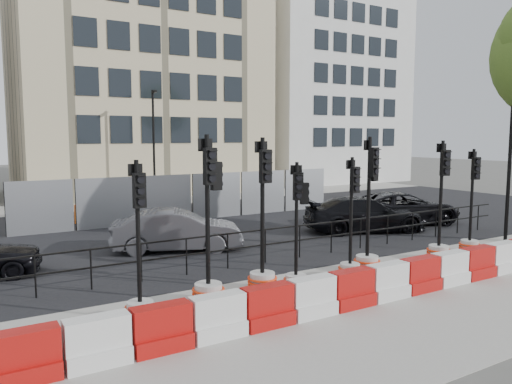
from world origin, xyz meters
TOP-DOWN VIEW (x-y plane):
  - ground at (0.00, 0.00)m, footprint 120.00×120.00m
  - sidewalk_near at (0.00, -3.00)m, footprint 40.00×6.00m
  - road at (0.00, 7.00)m, footprint 40.00×14.00m
  - sidewalk_far at (0.00, 16.00)m, footprint 40.00×4.00m
  - building_cream at (2.00, 21.99)m, footprint 15.00×10.06m
  - building_white at (17.00, 21.99)m, footprint 12.00×9.06m
  - kerb_railing at (0.00, 1.20)m, footprint 18.00×0.04m
  - heras_fencing at (-0.49, 9.71)m, footprint 14.33×1.72m
  - lamp_post_far at (0.50, 14.98)m, footprint 0.12×0.56m
  - lamp_post_near at (7.50, -0.52)m, footprint 0.12×0.56m
  - barrier_row at (0.00, -2.80)m, footprint 16.75×0.50m
  - traffic_signal_a at (-5.63, -1.25)m, footprint 0.62×0.62m
  - traffic_signal_b at (-4.03, -1.03)m, footprint 0.72×0.72m
  - traffic_signal_c at (-2.57, -0.87)m, footprint 0.70×0.70m
  - traffic_signal_d at (-1.86, -1.22)m, footprint 0.59×0.59m
  - traffic_signal_e at (-0.10, -1.12)m, footprint 0.61×0.61m
  - traffic_signal_f at (0.69, -0.92)m, footprint 0.71×0.71m
  - traffic_signal_g at (3.39, -1.04)m, footprint 0.68×0.68m
  - traffic_signal_h at (4.95, -0.94)m, footprint 0.63×0.63m
  - car_b at (-2.75, 3.93)m, footprint 4.15×4.98m
  - car_c at (4.52, 3.28)m, footprint 4.84×5.78m
  - car_d at (6.92, 3.67)m, footprint 4.46×5.85m

SIDE VIEW (x-z plane):
  - ground at x=0.00m, z-range 0.00..0.00m
  - sidewalk_near at x=0.00m, z-range 0.00..0.02m
  - sidewalk_far at x=0.00m, z-range 0.00..0.02m
  - road at x=0.00m, z-range 0.00..0.03m
  - barrier_row at x=0.00m, z-range -0.03..0.77m
  - traffic_signal_e at x=-0.10m, z-range -0.90..2.18m
  - traffic_signal_a at x=-5.63m, z-range -0.92..2.23m
  - car_b at x=-2.75m, z-range 0.00..1.32m
  - car_c at x=4.52m, z-range 0.00..1.33m
  - traffic_signal_h at x=4.95m, z-range -0.94..2.27m
  - car_d at x=6.92m, z-range 0.00..1.34m
  - kerb_railing at x=0.00m, z-range 0.19..1.19m
  - heras_fencing at x=-0.49m, z-range -0.29..1.71m
  - traffic_signal_d at x=-1.86m, z-range -0.79..2.22m
  - traffic_signal_g at x=3.39m, z-range -1.02..2.45m
  - traffic_signal_c at x=-2.57m, z-range -1.05..2.52m
  - traffic_signal_f at x=0.69m, z-range -0.94..2.65m
  - traffic_signal_b at x=-4.03m, z-range -0.95..2.68m
  - lamp_post_far at x=0.50m, z-range 0.22..6.22m
  - lamp_post_near at x=7.50m, z-range 0.22..6.22m
  - building_white at x=17.00m, z-range 0.00..16.00m
  - building_cream at x=2.00m, z-range 0.00..18.00m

